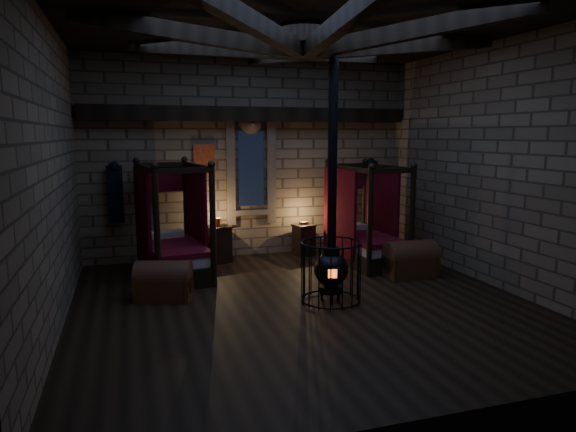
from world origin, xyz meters
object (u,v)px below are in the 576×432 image
object	(u,v)px
bed_right	(364,239)
trunk_left	(164,282)
bed_left	(173,248)
trunk_right	(410,260)
stove	(331,265)

from	to	relation	value
bed_right	trunk_left	distance (m)	4.31
bed_left	trunk_right	xyz separation A→B (m)	(4.21, -1.39, -0.21)
trunk_left	trunk_right	bearing A→B (deg)	16.63
bed_left	stove	bearing A→B (deg)	-53.69
bed_right	trunk_left	bearing A→B (deg)	-167.34
bed_right	stove	bearing A→B (deg)	-130.62
bed_right	trunk_left	world-z (taller)	bed_right
trunk_left	bed_right	bearing A→B (deg)	32.89
trunk_right	stove	distance (m)	2.21
stove	bed_left	bearing A→B (deg)	150.74
bed_left	trunk_left	size ratio (longest dim) A/B	2.14
bed_left	stove	distance (m)	3.23
bed_left	bed_right	bearing A→B (deg)	-10.19
bed_left	trunk_right	size ratio (longest dim) A/B	2.22
bed_left	bed_right	xyz separation A→B (m)	(3.85, -0.18, -0.02)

